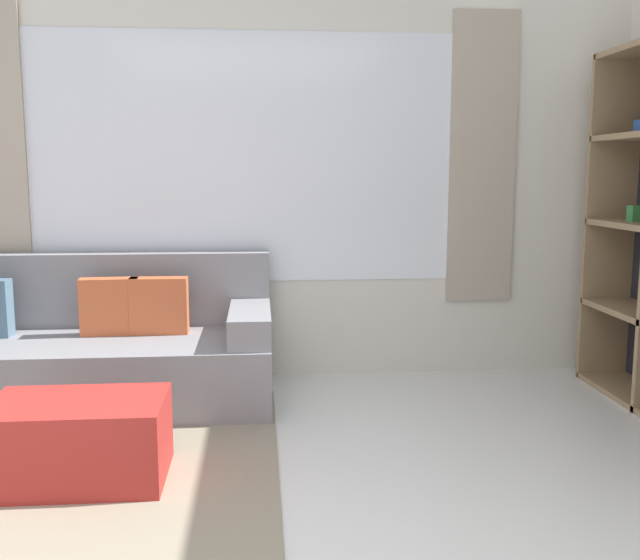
% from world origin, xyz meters
% --- Properties ---
extents(wall_back, '(6.32, 0.11, 2.70)m').
position_xyz_m(wall_back, '(0.00, 3.01, 1.36)').
color(wall_back, silver).
rests_on(wall_back, ground_plane).
extents(couch_main, '(2.17, 0.93, 0.86)m').
position_xyz_m(couch_main, '(-0.93, 2.52, 0.30)').
color(couch_main, gray).
rests_on(couch_main, ground_plane).
extents(ottoman, '(0.76, 0.50, 0.37)m').
position_xyz_m(ottoman, '(-0.71, 1.35, 0.19)').
color(ottoman, '#A82823').
rests_on(ottoman, ground_plane).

